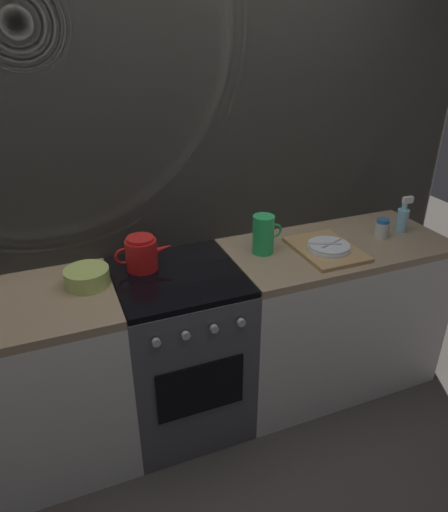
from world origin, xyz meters
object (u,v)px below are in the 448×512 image
stove_unit (181,350)px  spray_bottle (403,218)px  mixing_bowl (87,277)px  pitcher (264,234)px  kettle (142,253)px  dish_pile (327,248)px  spice_jar (382,228)px

stove_unit → spray_bottle: spray_bottle is taller
mixing_bowl → pitcher: size_ratio=1.00×
kettle → pitcher: 0.62m
pitcher → stove_unit: bearing=-172.8°
kettle → dish_pile: 0.94m
mixing_bowl → spray_bottle: 1.73m
stove_unit → kettle: kettle is taller
stove_unit → spice_jar: bearing=-0.5°
spice_jar → stove_unit: bearing=179.5°
pitcher → mixing_bowl: bearing=-179.6°
stove_unit → kettle: 0.56m
mixing_bowl → dish_pile: bearing=-5.4°
pitcher → spray_bottle: 0.85m
kettle → dish_pile: size_ratio=0.71×
stove_unit → spice_jar: size_ratio=8.57×
kettle → spice_jar: kettle is taller
stove_unit → pitcher: 0.73m
pitcher → spray_bottle: (0.85, -0.05, -0.02)m
stove_unit → pitcher: bearing=7.2°
stove_unit → pitcher: (0.48, 0.06, 0.55)m
kettle → dish_pile: (0.92, -0.17, -0.06)m
mixing_bowl → spice_jar: spice_jar is taller
dish_pile → spray_bottle: 0.54m
stove_unit → spice_jar: 1.27m
spice_jar → dish_pile: bearing=-172.9°
spray_bottle → stove_unit: bearing=-179.5°
stove_unit → mixing_bowl: (-0.40, 0.05, 0.49)m
stove_unit → mixing_bowl: mixing_bowl is taller
spice_jar → pitcher: bearing=174.1°
pitcher → spice_jar: size_ratio=1.90×
mixing_bowl → stove_unit: bearing=-7.7°
kettle → mixing_bowl: bearing=-167.3°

